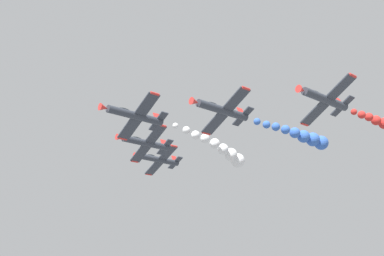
# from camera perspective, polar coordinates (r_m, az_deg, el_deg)

# --- Properties ---
(airplane_lead) EXTENTS (8.47, 10.35, 5.07)m
(airplane_lead) POSITION_cam_1_polar(r_m,az_deg,el_deg) (65.96, -7.09, 1.56)
(airplane_lead) COLOR #333842
(smoke_trail_lead) EXTENTS (3.55, 16.51, 4.31)m
(smoke_trail_lead) POSITION_cam_1_polar(r_m,az_deg,el_deg) (76.99, 3.95, -2.83)
(smoke_trail_lead) COLOR white
(airplane_left_inner) EXTENTS (8.62, 10.35, 4.79)m
(airplane_left_inner) POSITION_cam_1_polar(r_m,az_deg,el_deg) (64.13, 3.71, 2.22)
(airplane_left_inner) COLOR #333842
(smoke_trail_left_inner) EXTENTS (2.90, 15.66, 2.73)m
(smoke_trail_left_inner) POSITION_cam_1_polar(r_m,az_deg,el_deg) (75.95, 13.78, -1.08)
(smoke_trail_left_inner) COLOR blue
(airplane_right_inner) EXTENTS (8.53, 10.35, 4.96)m
(airplane_right_inner) POSITION_cam_1_polar(r_m,az_deg,el_deg) (78.21, -5.80, -1.82)
(airplane_right_inner) COLOR #333842
(airplane_left_outer) EXTENTS (8.51, 10.35, 5.00)m
(airplane_left_outer) POSITION_cam_1_polar(r_m,az_deg,el_deg) (63.96, 16.00, 3.46)
(airplane_left_outer) COLOR #333842
(airplane_right_outer) EXTENTS (8.75, 10.35, 4.52)m
(airplane_right_outer) POSITION_cam_1_polar(r_m,az_deg,el_deg) (90.36, -4.17, -3.89)
(airplane_right_outer) COLOR #333842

